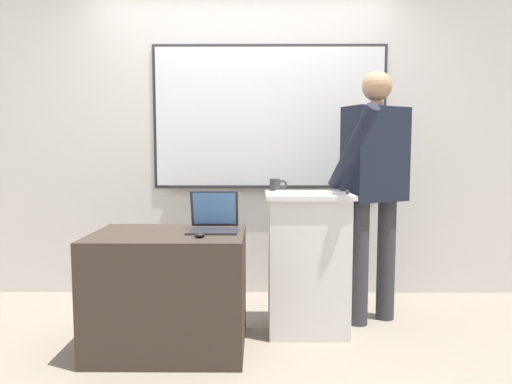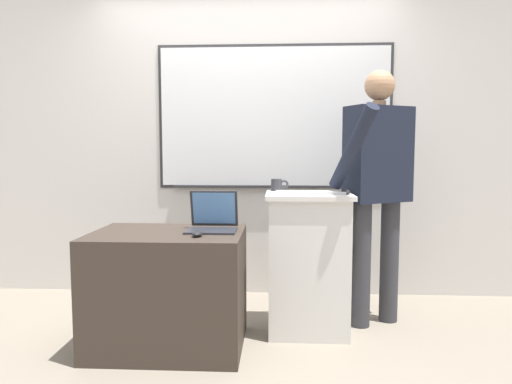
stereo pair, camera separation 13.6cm
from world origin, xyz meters
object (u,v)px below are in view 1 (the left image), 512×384
at_px(wireless_keyboard, 310,192).
at_px(computer_mouse_by_laptop, 200,234).
at_px(side_desk, 169,290).
at_px(lectern_podium, 307,262).
at_px(coffee_mug, 276,185).
at_px(laptop, 214,218).
at_px(person_presenter, 375,178).
at_px(computer_mouse_by_keyboard, 345,191).

relative_size(wireless_keyboard, computer_mouse_by_laptop, 4.46).
bearing_deg(computer_mouse_by_laptop, side_desk, 146.07).
height_order(lectern_podium, coffee_mug, coffee_mug).
bearing_deg(computer_mouse_by_laptop, lectern_podium, 32.60).
bearing_deg(computer_mouse_by_laptop, laptop, 76.50).
height_order(laptop, wireless_keyboard, laptop).
bearing_deg(wireless_keyboard, laptop, -167.76).
bearing_deg(side_desk, lectern_podium, 17.95).
relative_size(lectern_podium, person_presenter, 0.53).
relative_size(lectern_podium, computer_mouse_by_keyboard, 9.41).
height_order(wireless_keyboard, computer_mouse_by_keyboard, computer_mouse_by_keyboard).
xyz_separation_m(side_desk, computer_mouse_by_keyboard, (1.12, 0.21, 0.60)).
xyz_separation_m(person_presenter, wireless_keyboard, (-0.48, -0.21, -0.08)).
xyz_separation_m(lectern_podium, computer_mouse_by_keyboard, (0.23, -0.07, 0.49)).
distance_m(person_presenter, coffee_mug, 0.70).
bearing_deg(computer_mouse_by_keyboard, laptop, -171.86).
bearing_deg(computer_mouse_by_keyboard, computer_mouse_by_laptop, -158.44).
bearing_deg(side_desk, wireless_keyboard, 14.35).
distance_m(wireless_keyboard, coffee_mug, 0.31).
xyz_separation_m(side_desk, wireless_keyboard, (0.89, 0.23, 0.59)).
xyz_separation_m(wireless_keyboard, coffee_mug, (-0.21, 0.23, 0.03)).
bearing_deg(coffee_mug, laptop, -138.30).
bearing_deg(coffee_mug, side_desk, -146.05).
height_order(computer_mouse_by_keyboard, coffee_mug, coffee_mug).
bearing_deg(person_presenter, wireless_keyboard, 177.44).
bearing_deg(person_presenter, lectern_podium, 171.12).
height_order(lectern_podium, computer_mouse_by_keyboard, computer_mouse_by_keyboard).
xyz_separation_m(person_presenter, coffee_mug, (-0.69, 0.01, -0.05)).
height_order(lectern_podium, wireless_keyboard, wireless_keyboard).
xyz_separation_m(wireless_keyboard, computer_mouse_by_keyboard, (0.23, -0.01, 0.01)).
bearing_deg(coffee_mug, computer_mouse_by_keyboard, -28.47).
bearing_deg(lectern_podium, person_presenter, 17.73).
relative_size(computer_mouse_by_laptop, coffee_mug, 0.81).
height_order(lectern_podium, laptop, laptop).
xyz_separation_m(laptop, computer_mouse_by_laptop, (-0.06, -0.24, -0.06)).
xyz_separation_m(wireless_keyboard, computer_mouse_by_laptop, (-0.68, -0.37, -0.21)).
bearing_deg(lectern_podium, side_desk, -162.05).
relative_size(side_desk, person_presenter, 0.52).
relative_size(lectern_podium, computer_mouse_by_laptop, 9.41).
relative_size(lectern_podium, laptop, 3.05).
xyz_separation_m(laptop, coffee_mug, (0.41, 0.36, 0.19)).
relative_size(lectern_podium, side_desk, 1.02).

